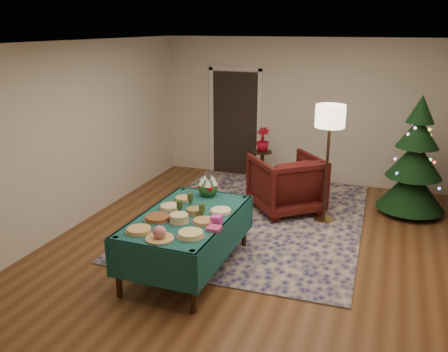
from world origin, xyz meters
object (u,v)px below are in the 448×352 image
(gift_box, at_px, (217,220))
(potted_plant, at_px, (263,145))
(buffet_table, at_px, (187,226))
(floor_lamp, at_px, (330,123))
(armchair, at_px, (286,181))
(side_table, at_px, (262,168))
(christmas_tree, at_px, (415,162))

(gift_box, distance_m, potted_plant, 3.67)
(buffet_table, bearing_deg, gift_box, -16.15)
(gift_box, relative_size, floor_lamp, 0.06)
(armchair, bearing_deg, side_table, -98.26)
(buffet_table, distance_m, armchair, 2.43)
(gift_box, xyz_separation_m, potted_plant, (-0.47, 3.64, 0.00))
(floor_lamp, bearing_deg, christmas_tree, 32.09)
(buffet_table, xyz_separation_m, floor_lamp, (1.35, 2.12, 0.95))
(armchair, xyz_separation_m, side_table, (-0.73, 1.19, -0.20))
(floor_lamp, distance_m, potted_plant, 2.11)
(gift_box, distance_m, floor_lamp, 2.54)
(armchair, distance_m, potted_plant, 1.42)
(floor_lamp, xyz_separation_m, potted_plant, (-1.39, 1.40, -0.76))
(gift_box, bearing_deg, christmas_tree, 54.45)
(potted_plant, xyz_separation_m, christmas_tree, (2.63, -0.61, 0.09))
(gift_box, bearing_deg, floor_lamp, 67.80)
(armchair, distance_m, christmas_tree, 2.02)
(buffet_table, xyz_separation_m, gift_box, (0.43, -0.13, 0.19))
(floor_lamp, bearing_deg, gift_box, -112.20)
(buffet_table, distance_m, gift_box, 0.49)
(side_table, bearing_deg, floor_lamp, -45.22)
(buffet_table, bearing_deg, armchair, 73.37)
(buffet_table, relative_size, floor_lamp, 1.04)
(armchair, distance_m, floor_lamp, 1.23)
(side_table, bearing_deg, potted_plant, 90.00)
(buffet_table, height_order, gift_box, gift_box)
(christmas_tree, bearing_deg, buffet_table, -131.80)
(armchair, bearing_deg, christmas_tree, 157.07)
(gift_box, bearing_deg, potted_plant, 97.34)
(armchair, height_order, christmas_tree, christmas_tree)
(armchair, xyz_separation_m, christmas_tree, (1.90, 0.58, 0.35))
(gift_box, xyz_separation_m, side_table, (-0.47, 3.64, -0.46))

